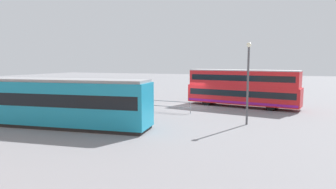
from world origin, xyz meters
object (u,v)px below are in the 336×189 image
(street_lamp, at_px, (248,77))
(pedestrian_near_railing, at_px, (146,104))
(double_decker_bus, at_px, (242,88))
(tram_yellow, at_px, (64,102))
(pedestrian_crossing, at_px, (146,109))
(info_sign, at_px, (104,90))

(street_lamp, bearing_deg, pedestrian_near_railing, -8.81)
(double_decker_bus, height_order, tram_yellow, double_decker_bus)
(pedestrian_near_railing, distance_m, pedestrian_crossing, 3.13)
(double_decker_bus, xyz_separation_m, info_sign, (13.70, 5.28, -0.23))
(double_decker_bus, height_order, street_lamp, street_lamp)
(double_decker_bus, relative_size, info_sign, 4.60)
(double_decker_bus, relative_size, tram_yellow, 0.91)
(tram_yellow, relative_size, pedestrian_near_railing, 7.85)
(info_sign, relative_size, street_lamp, 0.42)
(tram_yellow, xyz_separation_m, pedestrian_near_railing, (-3.36, -6.93, -0.88))
(double_decker_bus, distance_m, tram_yellow, 18.29)
(info_sign, bearing_deg, street_lamp, 166.17)
(street_lamp, bearing_deg, pedestrian_crossing, 10.23)
(info_sign, bearing_deg, double_decker_bus, -158.94)
(pedestrian_near_railing, bearing_deg, double_decker_bus, -135.82)
(double_decker_bus, distance_m, info_sign, 14.68)
(pedestrian_near_railing, bearing_deg, street_lamp, 171.19)
(pedestrian_crossing, relative_size, street_lamp, 0.27)
(pedestrian_near_railing, xyz_separation_m, street_lamp, (-9.15, 1.42, 2.71))
(tram_yellow, distance_m, info_sign, 9.56)
(street_lamp, bearing_deg, info_sign, -13.83)
(double_decker_bus, xyz_separation_m, tram_yellow, (11.15, 14.49, -0.18))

